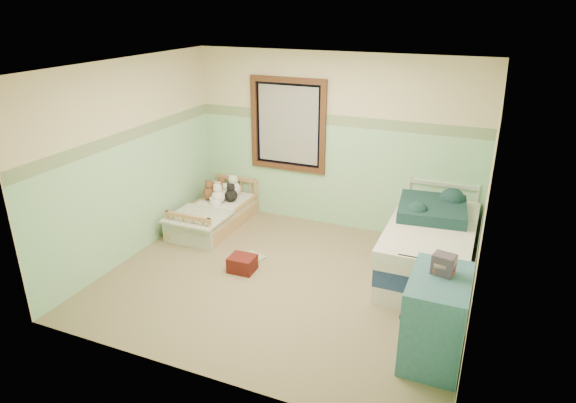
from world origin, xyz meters
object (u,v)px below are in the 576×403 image
at_px(plush_floor_tan, 172,233).
at_px(red_pillow, 242,264).
at_px(plush_floor_cream, 216,214).
at_px(dresser, 436,318).
at_px(twin_bed_frame, 428,265).
at_px(toddler_bed_frame, 215,220).
at_px(floor_book, 253,257).

relative_size(plush_floor_tan, red_pillow, 0.69).
relative_size(plush_floor_cream, dresser, 0.33).
bearing_deg(dresser, twin_bed_frame, 99.99).
bearing_deg(toddler_bed_frame, red_pillow, -46.13).
bearing_deg(dresser, floor_book, 156.17).
distance_m(toddler_bed_frame, plush_floor_cream, 0.10).
bearing_deg(plush_floor_tan, red_pillow, -16.18).
xyz_separation_m(plush_floor_cream, twin_bed_frame, (3.16, -0.28, -0.03)).
height_order(red_pillow, floor_book, red_pillow).
distance_m(plush_floor_tan, red_pillow, 1.36).
relative_size(red_pillow, floor_book, 1.10).
xyz_separation_m(twin_bed_frame, red_pillow, (-2.12, -0.85, -0.01)).
height_order(plush_floor_tan, red_pillow, plush_floor_tan).
bearing_deg(red_pillow, dresser, -16.80).
height_order(plush_floor_tan, twin_bed_frame, twin_bed_frame).
bearing_deg(twin_bed_frame, toddler_bed_frame, 176.45).
bearing_deg(floor_book, twin_bed_frame, 31.52).
relative_size(toddler_bed_frame, plush_floor_cream, 5.18).
xyz_separation_m(plush_floor_tan, twin_bed_frame, (3.43, 0.47, 0.00)).
distance_m(plush_floor_cream, dresser, 3.91).
bearing_deg(toddler_bed_frame, twin_bed_frame, -3.55).
bearing_deg(red_pillow, floor_book, 94.64).
bearing_deg(plush_floor_cream, twin_bed_frame, -5.06).
distance_m(plush_floor_cream, floor_book, 1.28).
bearing_deg(red_pillow, plush_floor_tan, 163.82).
relative_size(plush_floor_cream, twin_bed_frame, 0.15).
xyz_separation_m(dresser, red_pillow, (-2.40, 0.72, -0.32)).
distance_m(plush_floor_cream, twin_bed_frame, 3.17).
bearing_deg(floor_book, dresser, -5.41).
height_order(plush_floor_cream, dresser, dresser).
distance_m(toddler_bed_frame, floor_book, 1.20).
height_order(twin_bed_frame, floor_book, twin_bed_frame).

